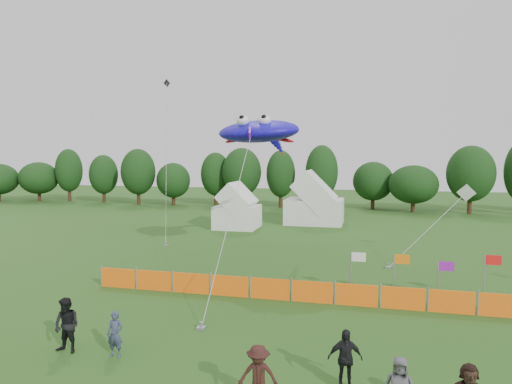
% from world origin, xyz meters
% --- Properties ---
extents(ground, '(160.00, 160.00, 0.00)m').
position_xyz_m(ground, '(0.00, 0.00, 0.00)').
color(ground, '#234C16').
rests_on(ground, ground).
extents(treeline, '(104.57, 8.78, 8.36)m').
position_xyz_m(treeline, '(1.61, 44.93, 4.18)').
color(treeline, '#382314').
rests_on(treeline, ground).
extents(tent_left, '(3.92, 3.92, 3.46)m').
position_xyz_m(tent_left, '(-7.18, 27.60, 1.75)').
color(tent_left, white).
rests_on(tent_left, ground).
extents(tent_right, '(5.71, 4.57, 4.03)m').
position_xyz_m(tent_right, '(-0.48, 32.28, 2.03)').
color(tent_right, silver).
rests_on(tent_right, ground).
extents(barrier_fence, '(19.90, 0.06, 1.00)m').
position_xyz_m(barrier_fence, '(1.32, 7.41, 0.50)').
color(barrier_fence, '#FF630E').
rests_on(barrier_fence, ground).
extents(flag_row, '(6.73, 0.56, 2.26)m').
position_xyz_m(flag_row, '(7.18, 9.12, 1.42)').
color(flag_row, gray).
rests_on(flag_row, ground).
extents(spectator_a, '(0.58, 0.39, 1.55)m').
position_xyz_m(spectator_a, '(-3.43, 0.11, 0.78)').
color(spectator_a, '#313852').
rests_on(spectator_a, ground).
extents(spectator_b, '(0.98, 0.80, 1.91)m').
position_xyz_m(spectator_b, '(-5.22, -0.00, 0.95)').
color(spectator_b, black).
rests_on(spectator_b, ground).
extents(spectator_c, '(1.18, 0.75, 1.73)m').
position_xyz_m(spectator_c, '(2.00, -1.78, 0.87)').
color(spectator_c, black).
rests_on(spectator_c, ground).
extents(spectator_d, '(1.10, 0.67, 1.75)m').
position_xyz_m(spectator_d, '(4.20, -0.12, 0.87)').
color(spectator_d, black).
rests_on(spectator_d, ground).
extents(stingray_kite, '(6.36, 18.14, 9.23)m').
position_xyz_m(stingray_kite, '(-1.81, 14.39, 8.24)').
color(stingray_kite, '#1F0FE2').
rests_on(stingray_kite, ground).
extents(small_kite_white, '(5.57, 3.56, 5.00)m').
position_xyz_m(small_kite_white, '(9.45, 17.31, 3.16)').
color(small_kite_white, silver).
rests_on(small_kite_white, ground).
extents(small_kite_dark, '(4.23, 8.90, 13.92)m').
position_xyz_m(small_kite_dark, '(-11.96, 22.56, 7.17)').
color(small_kite_dark, black).
rests_on(small_kite_dark, ground).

